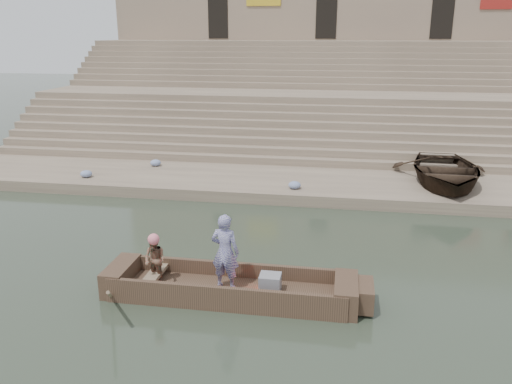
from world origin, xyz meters
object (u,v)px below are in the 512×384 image
(standing_man, at_px, (225,252))
(rowing_man, at_px, (155,260))
(main_rowboat, at_px, (230,293))
(beached_rowboat, at_px, (445,171))
(television, at_px, (270,283))

(standing_man, bearing_deg, rowing_man, 9.48)
(main_rowboat, height_order, beached_rowboat, beached_rowboat)
(standing_man, distance_m, beached_rowboat, 10.70)
(main_rowboat, distance_m, rowing_man, 1.83)
(main_rowboat, relative_size, television, 10.87)
(main_rowboat, height_order, television, television)
(rowing_man, bearing_deg, main_rowboat, 22.26)
(standing_man, xyz_separation_m, television, (0.99, -0.01, -0.67))
(standing_man, height_order, rowing_man, standing_man)
(television, distance_m, beached_rowboat, 10.19)
(standing_man, relative_size, beached_rowboat, 0.36)
(rowing_man, xyz_separation_m, television, (2.60, 0.02, -0.36))
(standing_man, bearing_deg, television, -172.28)
(rowing_man, bearing_deg, television, 22.03)
(beached_rowboat, bearing_deg, television, -118.77)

